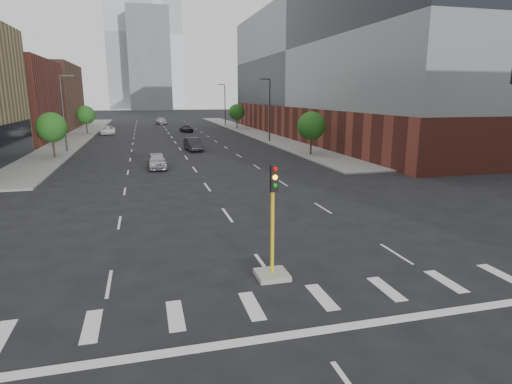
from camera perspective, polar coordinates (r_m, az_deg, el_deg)
name	(u,v)px	position (r m, az deg, el deg)	size (l,w,h in m)	color
sidewalk_left_far	(80,135)	(80.55, -22.36, 7.09)	(5.00, 92.00, 0.15)	gray
sidewalk_right_far	(249,131)	(82.19, -0.98, 8.13)	(5.00, 92.00, 0.15)	gray
building_left_far_b	(23,96)	(100.25, -28.59, 11.14)	(20.00, 24.00, 13.00)	brown
building_right_main	(356,68)	(73.96, 13.15, 15.76)	(24.00, 70.00, 22.00)	brown
tower_left	(130,35)	(227.35, -16.46, 19.47)	(22.00, 22.00, 70.00)	#B2B7BC
tower_right	(164,36)	(268.02, -12.23, 19.68)	(20.00, 20.00, 80.00)	#B2B7BC
tower_mid	(149,60)	(206.18, -14.04, 16.70)	(18.00, 18.00, 44.00)	slate
median_traffic_signal	(272,254)	(16.29, 2.20, -8.22)	(1.20, 1.20, 4.40)	#999993
streetlight_right_a	(269,108)	(63.17, 1.75, 11.20)	(1.60, 0.22, 9.07)	#2D2D30
streetlight_right_b	(225,103)	(97.24, -4.21, 11.75)	(1.60, 0.22, 9.07)	#2D2D30
streetlight_left	(64,110)	(56.31, -24.24, 9.89)	(1.60, 0.22, 9.07)	#2D2D30
tree_left_near	(52,127)	(51.57, -25.59, 7.79)	(3.20, 3.20, 4.85)	#382619
tree_left_far	(86,115)	(81.20, -21.76, 9.53)	(3.20, 3.20, 4.85)	#382619
tree_right_near	(311,126)	(49.28, 7.41, 8.75)	(3.20, 3.20, 4.85)	#382619
tree_right_far	(237,112)	(87.60, -2.58, 10.59)	(3.20, 3.20, 4.85)	#382619
car_near_left	(157,161)	(41.52, -13.08, 4.09)	(1.75, 4.35, 1.48)	#A7A6AB
car_mid_right	(193,144)	(54.13, -8.35, 6.31)	(1.67, 4.78, 1.58)	black
car_far_left	(108,130)	(80.35, -19.17, 7.80)	(2.45, 5.32, 1.48)	white
car_deep_right	(186,128)	(81.83, -9.30, 8.37)	(1.87, 4.60, 1.33)	black
car_distant	(161,121)	(104.38, -12.50, 9.26)	(1.96, 4.88, 1.66)	#A7A7AB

